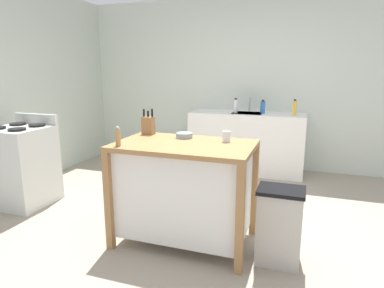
{
  "coord_description": "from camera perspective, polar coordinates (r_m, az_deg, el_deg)",
  "views": [
    {
      "loc": [
        0.87,
        -2.75,
        1.54
      ],
      "look_at": [
        -0.11,
        0.08,
        0.86
      ],
      "focal_mm": 31.39,
      "sensor_mm": 36.0,
      "label": 1
    }
  ],
  "objects": [
    {
      "name": "ground_plane",
      "position": [
        3.27,
        1.41,
        -15.33
      ],
      "size": [
        6.43,
        6.43,
        0.0
      ],
      "primitive_type": "plane",
      "color": "gray",
      "rests_on": "ground"
    },
    {
      "name": "wall_back",
      "position": [
        5.38,
        9.92,
        10.0
      ],
      "size": [
        5.43,
        0.1,
        2.6
      ],
      "primitive_type": "cube",
      "color": "silver",
      "rests_on": "ground"
    },
    {
      "name": "wall_left",
      "position": [
        5.18,
        -25.09,
        8.91
      ],
      "size": [
        0.1,
        3.15,
        2.6
      ],
      "primitive_type": "cube",
      "color": "beige",
      "rests_on": "ground"
    },
    {
      "name": "kitchen_island",
      "position": [
        2.99,
        -1.26,
        -7.4
      ],
      "size": [
        1.19,
        0.74,
        0.91
      ],
      "color": "#9E7042",
      "rests_on": "ground"
    },
    {
      "name": "knife_block",
      "position": [
        3.29,
        -7.43,
        3.22
      ],
      "size": [
        0.11,
        0.09,
        0.25
      ],
      "color": "olive",
      "rests_on": "kitchen_island"
    },
    {
      "name": "bowl_ceramic_small",
      "position": [
        3.1,
        -1.33,
        1.51
      ],
      "size": [
        0.15,
        0.15,
        0.05
      ],
      "color": "gray",
      "rests_on": "kitchen_island"
    },
    {
      "name": "drinking_cup",
      "position": [
        2.93,
        5.87,
        1.26
      ],
      "size": [
        0.07,
        0.07,
        0.09
      ],
      "color": "silver",
      "rests_on": "kitchen_island"
    },
    {
      "name": "pepper_grinder",
      "position": [
        2.82,
        -12.48,
        1.2
      ],
      "size": [
        0.04,
        0.04,
        0.17
      ],
      "color": "#AD7F4C",
      "rests_on": "kitchen_island"
    },
    {
      "name": "trash_bin",
      "position": [
        2.83,
        14.6,
        -13.31
      ],
      "size": [
        0.36,
        0.28,
        0.63
      ],
      "color": "#B7B2A8",
      "rests_on": "ground"
    },
    {
      "name": "sink_counter",
      "position": [
        5.14,
        9.26,
        0.34
      ],
      "size": [
        1.68,
        0.6,
        0.89
      ],
      "color": "white",
      "rests_on": "ground"
    },
    {
      "name": "sink_faucet",
      "position": [
        5.19,
        9.75,
        6.65
      ],
      "size": [
        0.02,
        0.02,
        0.22
      ],
      "color": "#B7BCC1",
      "rests_on": "sink_counter"
    },
    {
      "name": "bottle_spray_cleaner",
      "position": [
        5.01,
        7.42,
        6.42
      ],
      "size": [
        0.06,
        0.06,
        0.22
      ],
      "color": "white",
      "rests_on": "sink_counter"
    },
    {
      "name": "bottle_dish_soap",
      "position": [
        5.03,
        11.93,
        6.15
      ],
      "size": [
        0.07,
        0.07,
        0.2
      ],
      "color": "blue",
      "rests_on": "sink_counter"
    },
    {
      "name": "bottle_hand_soap",
      "position": [
        4.91,
        17.02,
        5.89
      ],
      "size": [
        0.05,
        0.05,
        0.23
      ],
      "color": "yellow",
      "rests_on": "sink_counter"
    },
    {
      "name": "stove",
      "position": [
        4.3,
        -26.9,
        -3.27
      ],
      "size": [
        0.6,
        0.6,
        1.01
      ],
      "color": "silver",
      "rests_on": "ground"
    }
  ]
}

